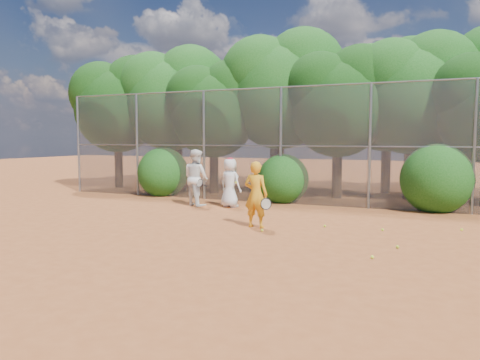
% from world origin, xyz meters
% --- Properties ---
extents(ground, '(80.00, 80.00, 0.00)m').
position_xyz_m(ground, '(0.00, 0.00, 0.00)').
color(ground, '#9D4D23').
rests_on(ground, ground).
extents(fence_back, '(20.05, 0.09, 4.03)m').
position_xyz_m(fence_back, '(-0.12, 6.00, 2.05)').
color(fence_back, gray).
rests_on(fence_back, ground).
extents(tree_0, '(4.38, 3.81, 6.00)m').
position_xyz_m(tree_0, '(-9.44, 8.04, 3.93)').
color(tree_0, black).
rests_on(tree_0, ground).
extents(tree_1, '(4.64, 4.03, 6.35)m').
position_xyz_m(tree_1, '(-6.94, 8.54, 4.16)').
color(tree_1, black).
rests_on(tree_1, ground).
extents(tree_2, '(3.99, 3.47, 5.47)m').
position_xyz_m(tree_2, '(-4.45, 7.83, 3.58)').
color(tree_2, black).
rests_on(tree_2, ground).
extents(tree_3, '(4.89, 4.26, 6.70)m').
position_xyz_m(tree_3, '(-1.94, 8.84, 4.40)').
color(tree_3, black).
rests_on(tree_3, ground).
extents(tree_4, '(4.19, 3.64, 5.73)m').
position_xyz_m(tree_4, '(0.55, 8.24, 3.76)').
color(tree_4, black).
rests_on(tree_4, ground).
extents(tree_5, '(4.51, 3.92, 6.17)m').
position_xyz_m(tree_5, '(3.06, 9.04, 4.05)').
color(tree_5, black).
rests_on(tree_5, ground).
extents(tree_9, '(4.83, 4.20, 6.62)m').
position_xyz_m(tree_9, '(-7.94, 10.84, 4.34)').
color(tree_9, black).
rests_on(tree_9, ground).
extents(tree_10, '(5.15, 4.48, 7.06)m').
position_xyz_m(tree_10, '(-2.93, 11.05, 4.63)').
color(tree_10, black).
rests_on(tree_10, ground).
extents(tree_11, '(4.64, 4.03, 6.35)m').
position_xyz_m(tree_11, '(2.06, 10.64, 4.16)').
color(tree_11, black).
rests_on(tree_11, ground).
extents(bush_0, '(2.00, 2.00, 2.00)m').
position_xyz_m(bush_0, '(-6.00, 6.30, 1.00)').
color(bush_0, '#154C13').
rests_on(bush_0, ground).
extents(bush_1, '(1.80, 1.80, 1.80)m').
position_xyz_m(bush_1, '(-1.00, 6.30, 0.90)').
color(bush_1, '#154C13').
rests_on(bush_1, ground).
extents(bush_2, '(2.20, 2.20, 2.20)m').
position_xyz_m(bush_2, '(4.00, 6.30, 1.10)').
color(bush_2, '#154C13').
rests_on(bush_2, ground).
extents(player_yellow, '(0.78, 0.53, 1.69)m').
position_xyz_m(player_yellow, '(-0.13, 1.52, 0.84)').
color(player_yellow, orange).
rests_on(player_yellow, ground).
extents(player_teen, '(0.90, 0.71, 1.64)m').
position_xyz_m(player_teen, '(-2.21, 4.44, 0.81)').
color(player_teen, white).
rests_on(player_teen, ground).
extents(player_white, '(1.14, 1.04, 1.90)m').
position_xyz_m(player_white, '(-3.39, 4.29, 0.95)').
color(player_white, white).
rests_on(player_white, ground).
extents(ball_0, '(0.07, 0.07, 0.07)m').
position_xyz_m(ball_0, '(1.48, 2.24, 0.03)').
color(ball_0, '#C3E028').
rests_on(ball_0, ground).
extents(ball_1, '(0.07, 0.07, 0.07)m').
position_xyz_m(ball_1, '(2.88, 2.33, 0.03)').
color(ball_1, '#C3E028').
rests_on(ball_1, ground).
extents(ball_2, '(0.07, 0.07, 0.07)m').
position_xyz_m(ball_2, '(3.03, -0.50, 0.03)').
color(ball_2, '#C3E028').
rests_on(ball_2, ground).
extents(ball_3, '(0.07, 0.07, 0.07)m').
position_xyz_m(ball_3, '(3.39, 0.57, 0.03)').
color(ball_3, '#C3E028').
rests_on(ball_3, ground).
extents(ball_4, '(0.07, 0.07, 0.07)m').
position_xyz_m(ball_4, '(0.21, 1.07, 0.03)').
color(ball_4, '#C3E028').
rests_on(ball_4, ground).
extents(ball_5, '(0.07, 0.07, 0.07)m').
position_xyz_m(ball_5, '(4.66, 3.12, 0.03)').
color(ball_5, '#C3E028').
rests_on(ball_5, ground).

